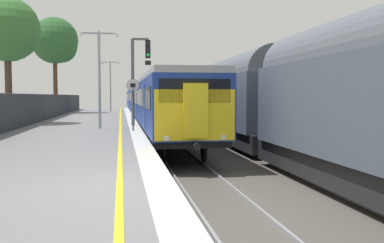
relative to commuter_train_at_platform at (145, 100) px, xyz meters
name	(u,v)px	position (x,y,z in m)	size (l,w,h in m)	color
ground	(277,213)	(0.54, -36.84, -1.88)	(17.40, 110.00, 1.21)	slate
commuter_train_at_platform	(145,100)	(0.00, 0.00, 0.00)	(2.83, 61.34, 3.81)	navy
freight_train_adjacent_track	(236,96)	(4.00, -20.30, 0.36)	(2.60, 44.45, 4.80)	#232326
signal_gantry	(138,71)	(-1.47, -19.72, 1.78)	(1.10, 0.24, 4.86)	#47474C
speed_limit_sign	(133,98)	(-1.85, -23.77, 0.30)	(0.59, 0.08, 2.45)	#59595B
platform_lamp_mid	(99,70)	(-3.48, -21.52, 1.69)	(2.00, 0.20, 4.93)	#93999E
platform_lamp_far	(110,82)	(-3.48, 3.50, 1.90)	(2.00, 0.20, 5.33)	#93999E
background_tree_left	(9,32)	(-8.91, -16.76, 4.20)	(3.83, 3.83, 7.51)	#473323
background_tree_centre	(56,42)	(-8.62, 1.03, 5.65)	(4.52, 4.52, 9.35)	#473323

